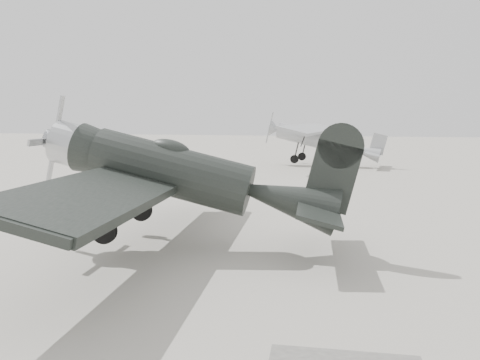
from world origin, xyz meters
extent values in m
plane|color=#A9A396|center=(0.00, 0.00, 0.00)|extent=(160.00, 160.00, 0.00)
cylinder|color=black|center=(-1.44, -0.32, 2.21)|extent=(4.62, 1.70, 1.45)
cone|color=black|center=(1.97, -0.12, 2.26)|extent=(2.76, 1.49, 1.34)
cylinder|color=#B3B5B8|center=(-4.58, -0.50, 2.21)|extent=(1.00, 1.33, 1.28)
cone|color=#B3B5B8|center=(-5.20, -0.53, 2.21)|extent=(0.39, 0.60, 0.58)
cube|color=#B3B5B8|center=(-5.13, -0.53, 2.21)|extent=(0.07, 0.19, 2.69)
ellipsoid|color=black|center=(-1.64, -0.33, 2.85)|extent=(1.17, 0.77, 0.48)
cube|color=black|center=(-2.16, -0.36, 1.85)|extent=(2.87, 12.50, 0.23)
cube|color=black|center=(2.79, -0.07, 2.32)|extent=(1.38, 4.40, 0.10)
cube|color=black|center=(2.95, -0.07, 3.19)|extent=(1.24, 0.17, 1.86)
cylinder|color=black|center=(-2.49, -1.77, 0.44)|extent=(0.71, 0.21, 0.70)
cylinder|color=black|center=(-2.65, 1.01, 0.44)|extent=(0.71, 0.21, 0.70)
cylinder|color=#333333|center=(-2.49, -1.77, 1.13)|extent=(0.12, 0.12, 1.45)
cylinder|color=#333333|center=(-2.65, 1.01, 1.13)|extent=(0.12, 0.12, 1.45)
cylinder|color=black|center=(3.05, -0.06, 1.82)|extent=(0.23, 0.10, 0.23)
cylinder|color=#A7AAAD|center=(1.38, 23.94, 2.06)|extent=(6.09, 2.16, 1.26)
cone|color=#A7AAAD|center=(5.35, 23.33, 2.06)|extent=(2.22, 1.45, 1.15)
cone|color=#A7AAAD|center=(-1.91, 24.45, 2.06)|extent=(0.86, 1.29, 1.19)
cube|color=#A7AAAD|center=(-2.37, 24.52, 2.06)|extent=(0.08, 0.17, 2.53)
cube|color=#A7AAAD|center=(0.92, 24.01, 2.78)|extent=(4.09, 12.82, 0.21)
cube|color=#A7AAAD|center=(5.92, 23.24, 2.12)|extent=(1.62, 4.02, 0.09)
cube|color=#A7AAAD|center=(6.03, 23.22, 2.87)|extent=(1.04, 0.25, 1.49)
cylinder|color=black|center=(0.28, 22.83, 0.32)|extent=(0.66, 0.26, 0.64)
cylinder|color=black|center=(0.66, 25.33, 0.32)|extent=(0.66, 0.26, 0.64)
cylinder|color=#333333|center=(0.28, 22.83, 0.97)|extent=(0.12, 0.12, 1.38)
cylinder|color=#333333|center=(0.66, 25.33, 0.97)|extent=(0.12, 0.12, 1.38)
cylinder|color=black|center=(6.15, 23.20, 1.72)|extent=(0.22, 0.11, 0.21)
camera|label=1|loc=(3.20, -12.96, 3.83)|focal=35.00mm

